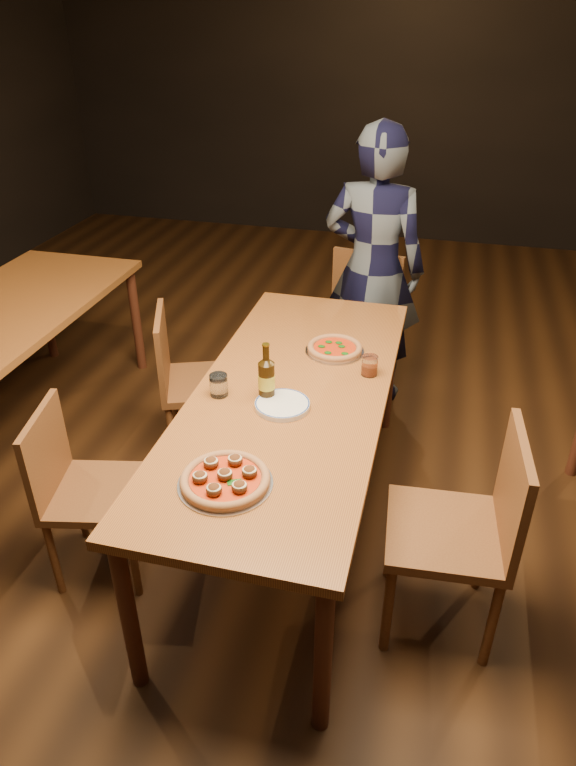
% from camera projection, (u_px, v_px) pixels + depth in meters
% --- Properties ---
extents(ground, '(9.00, 9.00, 0.00)m').
position_uv_depth(ground, '(291.00, 523.00, 3.09)').
color(ground, black).
extents(room_shell, '(9.00, 9.00, 9.00)m').
position_uv_depth(room_shell, '(292.00, 109.00, 2.13)').
color(room_shell, black).
rests_on(room_shell, ground).
extents(table_main, '(0.80, 2.00, 0.75)m').
position_uv_depth(table_main, '(291.00, 406.00, 2.74)').
color(table_main, brown).
rests_on(table_main, ground).
extents(chair_main_nw, '(0.46, 0.46, 0.83)m').
position_uv_depth(chair_main_nw, '(97.00, 491.00, 2.66)').
color(chair_main_nw, brown).
rests_on(chair_main_nw, ground).
extents(chair_main_sw, '(0.53, 0.53, 0.88)m').
position_uv_depth(chair_main_sw, '(203.00, 382.00, 3.37)').
color(chair_main_sw, brown).
rests_on(chair_main_sw, ground).
extents(chair_main_e, '(0.47, 0.47, 0.94)m').
position_uv_depth(chair_main_e, '(446.00, 531.00, 2.38)').
color(chair_main_e, brown).
rests_on(chair_main_e, ground).
extents(chair_end, '(0.51, 0.51, 0.94)m').
position_uv_depth(chair_end, '(353.00, 331.00, 3.82)').
color(chair_end, brown).
rests_on(chair_end, ground).
extents(pizza_meatball, '(0.33, 0.33, 0.06)m').
position_uv_depth(pizza_meatball, '(225.00, 479.00, 2.17)').
color(pizza_meatball, '#B7B7BF').
rests_on(pizza_meatball, table_main).
extents(pizza_margherita, '(0.28, 0.28, 0.04)m').
position_uv_depth(pizza_margherita, '(335.00, 348.00, 3.00)').
color(pizza_margherita, '#B7B7BF').
rests_on(pizza_margherita, table_main).
extents(plate_stack, '(0.22, 0.22, 0.02)m').
position_uv_depth(plate_stack, '(282.00, 405.00, 2.59)').
color(plate_stack, white).
rests_on(plate_stack, table_main).
extents(beer_bottle, '(0.07, 0.07, 0.25)m').
position_uv_depth(beer_bottle, '(267.00, 380.00, 2.61)').
color(beer_bottle, black).
rests_on(beer_bottle, table_main).
extents(water_glass, '(0.08, 0.08, 0.09)m').
position_uv_depth(water_glass, '(219.00, 385.00, 2.65)').
color(water_glass, white).
rests_on(water_glass, table_main).
extents(amber_glass, '(0.07, 0.07, 0.09)m').
position_uv_depth(amber_glass, '(370.00, 366.00, 2.80)').
color(amber_glass, '#8F3310').
rests_on(amber_glass, table_main).
extents(diner, '(0.64, 0.46, 1.65)m').
position_uv_depth(diner, '(373.00, 269.00, 3.72)').
color(diner, black).
rests_on(diner, ground).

